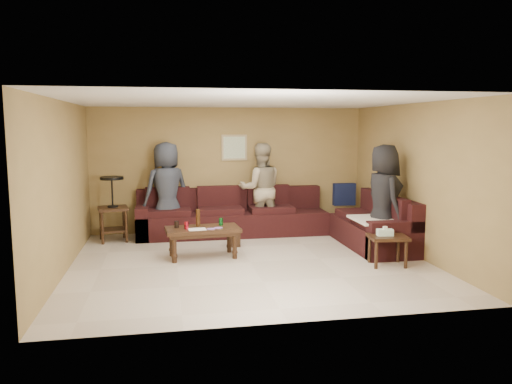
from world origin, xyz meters
The scene contains 10 objects.
room centered at (0.00, 0.00, 1.66)m, with size 5.60×5.50×2.50m.
sectional_sofa centered at (0.81, 1.52, 0.33)m, with size 4.65×2.90×0.97m.
coffee_table centered at (-0.71, 0.43, 0.42)m, with size 1.23×0.68×0.78m.
end_table_left centered at (-2.26, 1.91, 0.63)m, with size 0.61×0.61×1.21m.
side_table_right centered at (2.04, -0.56, 0.41)m, with size 0.62×0.53×0.61m.
waste_bin centered at (-0.11, 1.10, 0.13)m, with size 0.22×0.22×0.26m, color #331D11.
wall_art centered at (0.10, 2.48, 1.70)m, with size 0.52×0.04×0.52m.
person_left centered at (-1.26, 2.06, 0.92)m, with size 0.90×0.58×1.84m, color #2B2F3B.
person_middle centered at (0.56, 2.06, 0.90)m, with size 0.88×0.68×1.80m, color gray.
person_right centered at (2.32, 0.25, 0.92)m, with size 0.89×0.58×1.83m, color black.
Camera 1 is at (-1.28, -7.54, 2.12)m, focal length 35.00 mm.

